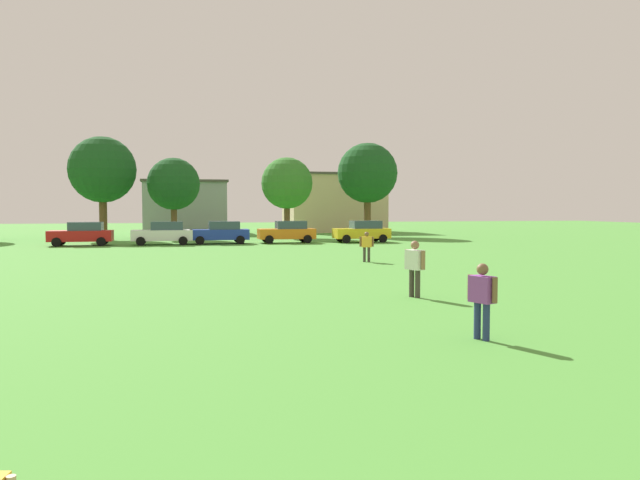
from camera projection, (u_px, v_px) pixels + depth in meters
name	position (u px, v px, depth m)	size (l,w,h in m)	color
ground_plane	(183.00, 264.00, 29.16)	(160.00, 160.00, 0.00)	#4C9338
adult_bystander	(482.00, 295.00, 12.45)	(0.46, 0.71, 1.57)	navy
bystander_near_trees	(415.00, 264.00, 18.35)	(0.51, 0.76, 1.71)	#3F3833
bystander_midfield	(367.00, 244.00, 30.32)	(0.70, 0.39, 1.50)	#3F3833
parked_car_red_0	(82.00, 234.00, 43.16)	(4.30, 2.02, 1.68)	red
parked_car_white_1	(163.00, 233.00, 44.22)	(4.30, 2.02, 1.68)	white
parked_car_blue_2	(221.00, 232.00, 45.39)	(4.30, 2.02, 1.68)	#1E38AD
parked_car_orange_3	(288.00, 232.00, 46.63)	(4.30, 2.02, 1.68)	orange
parked_car_yellow_4	(362.00, 231.00, 47.43)	(4.30, 2.02, 1.68)	yellow
tree_left	(102.00, 170.00, 51.26)	(5.57, 5.57, 8.68)	brown
tree_center	(174.00, 184.00, 52.18)	(4.47, 4.47, 6.96)	brown
tree_right	(287.00, 183.00, 54.83)	(4.63, 4.63, 7.22)	brown
tree_far_right	(368.00, 173.00, 57.07)	(5.61, 5.61, 8.75)	brown
house_left	(334.00, 203.00, 68.12)	(10.82, 7.54, 6.46)	beige
house_right	(185.00, 207.00, 64.44)	(8.53, 9.19, 5.49)	#9999A3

